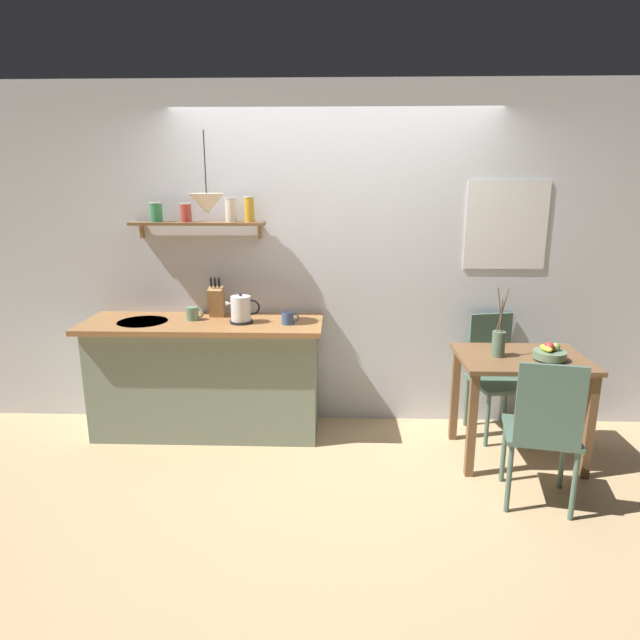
{
  "coord_description": "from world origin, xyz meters",
  "views": [
    {
      "loc": [
        0.03,
        -3.75,
        1.97
      ],
      "look_at": [
        -0.1,
        0.25,
        0.95
      ],
      "focal_mm": 30.94,
      "sensor_mm": 36.0,
      "label": 1
    }
  ],
  "objects": [
    {
      "name": "kitchen_counter",
      "position": [
        -1.0,
        0.32,
        0.47
      ],
      "size": [
        1.83,
        0.63,
        0.92
      ],
      "color": "gray",
      "rests_on": "ground_plane"
    },
    {
      "name": "wall_shelf",
      "position": [
        -1.01,
        0.49,
        1.69
      ],
      "size": [
        1.03,
        0.2,
        0.32
      ],
      "color": "brown"
    },
    {
      "name": "back_wall",
      "position": [
        0.2,
        0.65,
        1.35
      ],
      "size": [
        6.8,
        0.11,
        2.7
      ],
      "color": "silver",
      "rests_on": "ground_plane"
    },
    {
      "name": "dining_chair_near",
      "position": [
        1.27,
        -0.67,
        0.54
      ],
      "size": [
        0.5,
        0.5,
        0.97
      ],
      "color": "#4C6B5B",
      "rests_on": "ground_plane"
    },
    {
      "name": "dining_chair_far",
      "position": [
        1.28,
        0.42,
        0.51
      ],
      "size": [
        0.48,
        0.5,
        0.94
      ],
      "color": "#4C6B5B",
      "rests_on": "ground_plane"
    },
    {
      "name": "fruit_bowl",
      "position": [
        1.49,
        -0.11,
        0.82
      ],
      "size": [
        0.22,
        0.22,
        0.13
      ],
      "color": "slate",
      "rests_on": "dining_table"
    },
    {
      "name": "electric_kettle",
      "position": [
        -0.69,
        0.27,
        1.02
      ],
      "size": [
        0.26,
        0.17,
        0.23
      ],
      "color": "black",
      "rests_on": "kitchen_counter"
    },
    {
      "name": "ground_plane",
      "position": [
        0.0,
        0.0,
        0.0
      ],
      "size": [
        14.0,
        14.0,
        0.0
      ],
      "primitive_type": "plane",
      "color": "tan"
    },
    {
      "name": "twig_vase",
      "position": [
        1.15,
        -0.03,
        0.87
      ],
      "size": [
        0.09,
        0.09,
        0.49
      ],
      "color": "#567056",
      "rests_on": "dining_table"
    },
    {
      "name": "dining_table",
      "position": [
        1.33,
        -0.03,
        0.63
      ],
      "size": [
        0.88,
        0.65,
        0.77
      ],
      "color": "brown",
      "rests_on": "ground_plane"
    },
    {
      "name": "coffee_mug_spare",
      "position": [
        -0.34,
        0.24,
        0.97
      ],
      "size": [
        0.13,
        0.09,
        0.09
      ],
      "color": "#3D5B89",
      "rests_on": "kitchen_counter"
    },
    {
      "name": "coffee_mug_by_sink",
      "position": [
        -1.08,
        0.34,
        0.97
      ],
      "size": [
        0.14,
        0.09,
        0.1
      ],
      "color": "slate",
      "rests_on": "kitchen_counter"
    },
    {
      "name": "pendant_lamp",
      "position": [
        -0.89,
        0.16,
        1.81
      ],
      "size": [
        0.25,
        0.25,
        0.56
      ],
      "color": "black"
    },
    {
      "name": "knife_block",
      "position": [
        -0.92,
        0.46,
        1.04
      ],
      "size": [
        0.11,
        0.16,
        0.32
      ],
      "color": "tan",
      "rests_on": "kitchen_counter"
    }
  ]
}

